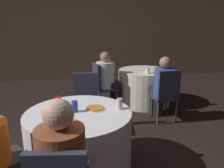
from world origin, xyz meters
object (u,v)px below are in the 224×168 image
object	(u,v)px
chair_far_south	(166,92)
pizza_plate_near	(95,108)
table_far	(144,87)
bottle_far	(164,68)
person_orange_shirt	(1,160)
soda_can_blue	(75,106)
table_near	(80,142)
person_white_shirt	(109,80)
chair_far_west	(101,83)
chair_near_north	(86,98)
soda_can_silver	(120,104)
soda_can_red	(59,102)
person_blue_shirt	(162,87)

from	to	relation	value
chair_far_south	pizza_plate_near	size ratio (longest dim) A/B	3.90
table_far	bottle_far	bearing A→B (deg)	-52.18
table_far	person_orange_shirt	bearing A→B (deg)	-128.79
pizza_plate_near	soda_can_blue	size ratio (longest dim) A/B	1.94
table_near	person_white_shirt	distance (m)	2.00
table_far	person_white_shirt	size ratio (longest dim) A/B	0.95
chair_far_west	person_orange_shirt	bearing A→B (deg)	-36.12
chair_near_north	soda_can_silver	xyz separation A→B (m)	(0.34, -0.97, 0.24)
soda_can_blue	person_white_shirt	bearing A→B (deg)	70.87
person_orange_shirt	soda_can_red	bearing A→B (deg)	110.79
table_far	chair_far_west	xyz separation A→B (m)	(-0.94, -0.18, 0.18)
chair_far_west	chair_far_south	distance (m)	1.28
bottle_far	soda_can_red	bearing A→B (deg)	-141.62
person_orange_shirt	pizza_plate_near	bearing A→B (deg)	86.35
chair_far_south	bottle_far	xyz separation A→B (m)	(0.19, 0.61, 0.29)
chair_far_south	soda_can_red	xyz separation A→B (m)	(-1.69, -0.88, 0.24)
table_far	chair_far_west	size ratio (longest dim) A/B	1.17
person_blue_shirt	person_white_shirt	distance (m)	1.06
chair_far_south	soda_can_blue	world-z (taller)	chair_far_south
soda_can_blue	soda_can_silver	bearing A→B (deg)	0.05
chair_far_west	person_orange_shirt	world-z (taller)	person_orange_shirt
chair_near_north	person_blue_shirt	xyz separation A→B (m)	(1.34, 0.26, 0.03)
table_near	table_far	xyz separation A→B (m)	(1.40, 2.04, 0.00)
table_far	soda_can_silver	size ratio (longest dim) A/B	8.87
chair_far_south	bottle_far	world-z (taller)	bottle_far
soda_can_red	soda_can_blue	world-z (taller)	same
table_near	soda_can_red	world-z (taller)	soda_can_red
person_white_shirt	person_orange_shirt	world-z (taller)	person_white_shirt
chair_far_south	person_white_shirt	distance (m)	1.18
soda_can_red	soda_can_blue	bearing A→B (deg)	-45.64
pizza_plate_near	soda_can_blue	distance (m)	0.23
person_white_shirt	bottle_far	distance (m)	1.10
chair_near_north	person_blue_shirt	size ratio (longest dim) A/B	0.82
chair_near_north	person_white_shirt	xyz separation A→B (m)	(0.49, 0.90, 0.04)
chair_near_north	chair_far_west	size ratio (longest dim) A/B	1.00
pizza_plate_near	soda_can_blue	world-z (taller)	soda_can_blue
pizza_plate_near	soda_can_silver	world-z (taller)	soda_can_silver
chair_far_south	pizza_plate_near	distance (m)	1.66
chair_far_west	person_white_shirt	size ratio (longest dim) A/B	0.81
table_near	soda_can_red	xyz separation A→B (m)	(-0.22, 0.20, 0.42)
person_blue_shirt	table_near	bearing A→B (deg)	-144.26
person_blue_shirt	person_orange_shirt	distance (m)	2.75
soda_can_silver	bottle_far	xyz separation A→B (m)	(1.21, 1.68, 0.05)
table_near	chair_far_south	distance (m)	1.84
soda_can_red	soda_can_blue	distance (m)	0.26
chair_far_south	person_orange_shirt	xyz separation A→B (m)	(-2.13, -1.59, 0.01)
table_far	pizza_plate_near	size ratio (longest dim) A/B	4.58
chair_near_north	person_white_shirt	distance (m)	1.03
person_blue_shirt	bottle_far	size ratio (longest dim) A/B	5.17
person_blue_shirt	soda_can_silver	size ratio (longest dim) A/B	9.22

